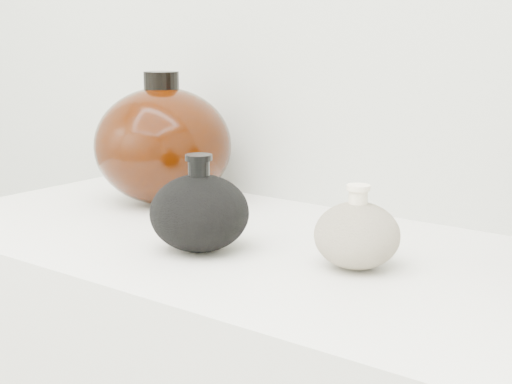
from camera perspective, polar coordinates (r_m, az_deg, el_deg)
The scene contains 3 objects.
black_gourd_vase at distance 0.96m, azimuth -4.54°, elevation -1.61°, with size 0.17×0.17×0.13m.
cream_gourd_vase at distance 0.90m, azimuth 8.08°, elevation -3.39°, with size 0.13×0.13×0.11m.
left_round_pot at distance 1.25m, azimuth -7.44°, elevation 3.75°, with size 0.24×0.24×0.23m.
Camera 1 is at (0.53, 0.17, 1.18)m, focal length 50.00 mm.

